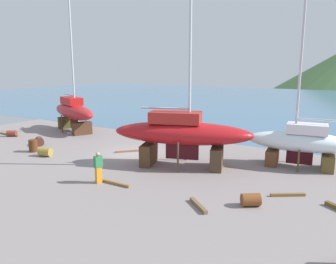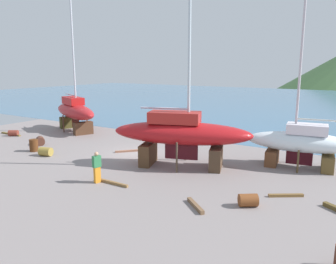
{
  "view_description": "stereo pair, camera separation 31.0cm",
  "coord_description": "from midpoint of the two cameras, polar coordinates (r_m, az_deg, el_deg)",
  "views": [
    {
      "loc": [
        14.19,
        -18.58,
        6.24
      ],
      "look_at": [
        1.51,
        1.95,
        1.45
      ],
      "focal_mm": 35.62,
      "sensor_mm": 36.0,
      "label": 1
    },
    {
      "loc": [
        14.45,
        -18.41,
        6.24
      ],
      "look_at": [
        1.51,
        1.95,
        1.45
      ],
      "focal_mm": 35.62,
      "sensor_mm": 36.0,
      "label": 2
    }
  ],
  "objects": [
    {
      "name": "worker",
      "position": [
        18.45,
        -11.6,
        -5.84
      ],
      "size": [
        0.34,
        0.49,
        1.72
      ],
      "rotation": [
        0.0,
        0.0,
        6.03
      ],
      "color": "orange",
      "rests_on": "ground"
    },
    {
      "name": "timber_short_cross",
      "position": [
        24.86,
        -6.44,
        -3.24
      ],
      "size": [
        1.45,
        1.59,
        0.13
      ],
      "primitive_type": "cube",
      "rotation": [
        0.0,
        0.0,
        0.84
      ],
      "color": "#8D5D47",
      "rests_on": "ground"
    },
    {
      "name": "barrel_tipped_left",
      "position": [
        25.03,
        -19.87,
        -3.16
      ],
      "size": [
        1.01,
        0.83,
        0.62
      ],
      "primitive_type": "cylinder",
      "rotation": [
        1.57,
        0.0,
        4.98
      ],
      "color": "olive",
      "rests_on": "ground"
    },
    {
      "name": "timber_plank_far",
      "position": [
        33.97,
        -25.07,
        -0.32
      ],
      "size": [
        2.74,
        0.2,
        0.13
      ],
      "primitive_type": "cube",
      "rotation": [
        0.0,
        0.0,
        3.14
      ],
      "color": "brown",
      "rests_on": "ground"
    },
    {
      "name": "ground_plane",
      "position": [
        21.95,
        -10.06,
        -5.47
      ],
      "size": [
        39.12,
        39.12,
        0.0
      ],
      "primitive_type": "plane",
      "color": "gray"
    },
    {
      "name": "timber_short_skew",
      "position": [
        15.36,
        5.31,
        -12.43
      ],
      "size": [
        1.36,
        1.19,
        0.17
      ],
      "primitive_type": "cube",
      "rotation": [
        0.0,
        0.0,
        2.44
      ],
      "color": "brown",
      "rests_on": "ground"
    },
    {
      "name": "timber_long_aft",
      "position": [
        17.48,
        20.02,
        -10.16
      ],
      "size": [
        1.51,
        1.09,
        0.14
      ],
      "primitive_type": "cube",
      "rotation": [
        0.0,
        0.0,
        0.59
      ],
      "color": "brown",
      "rests_on": "ground"
    },
    {
      "name": "barrel_rust_near",
      "position": [
        26.63,
        -21.68,
        -2.14
      ],
      "size": [
        0.63,
        0.63,
        0.91
      ],
      "primitive_type": "cylinder",
      "rotation": [
        0.0,
        0.0,
        3.12
      ],
      "color": "#542D14",
      "rests_on": "ground"
    },
    {
      "name": "timber_long_fore",
      "position": [
        18.37,
        -9.12,
        -8.55
      ],
      "size": [
        2.2,
        0.15,
        0.14
      ],
      "primitive_type": "cube",
      "rotation": [
        0.0,
        0.0,
        3.14
      ],
      "color": "olive",
      "rests_on": "ground"
    },
    {
      "name": "sea_water",
      "position": [
        62.79,
        19.15,
        4.9
      ],
      "size": [
        143.0,
        71.23,
        0.01
      ],
      "primitive_type": "cube",
      "color": "teal",
      "rests_on": "ground"
    },
    {
      "name": "barrel_tipped_right",
      "position": [
        28.58,
        -20.72,
        -1.44
      ],
      "size": [
        1.06,
        1.01,
        0.67
      ],
      "primitive_type": "cylinder",
      "rotation": [
        1.57,
        0.0,
        4.14
      ],
      "color": "#542E22",
      "rests_on": "ground"
    },
    {
      "name": "sailboat_far_slipway",
      "position": [
        20.77,
        2.64,
        -0.26
      ],
      "size": [
        9.09,
        5.26,
        12.57
      ],
      "rotation": [
        0.0,
        0.0,
        0.33
      ],
      "color": "#493424",
      "rests_on": "ground"
    },
    {
      "name": "barrel_rust_far",
      "position": [
        15.8,
        14.11,
        -11.25
      ],
      "size": [
        1.01,
        0.96,
        0.58
      ],
      "primitive_type": "cylinder",
      "rotation": [
        1.57,
        0.0,
        5.34
      ],
      "color": "brown",
      "rests_on": "ground"
    },
    {
      "name": "barrel_ochre",
      "position": [
        33.24,
        -24.7,
        -0.16
      ],
      "size": [
        0.97,
        0.89,
        0.54
      ],
      "primitive_type": "cylinder",
      "rotation": [
        1.57,
        0.0,
        5.29
      ],
      "color": "brown",
      "rests_on": "ground"
    },
    {
      "name": "sailboat_large_starboard",
      "position": [
        22.2,
        22.14,
        -1.65
      ],
      "size": [
        6.74,
        3.08,
        10.45
      ],
      "rotation": [
        0.0,
        0.0,
        3.28
      ],
      "color": "brown",
      "rests_on": "ground"
    },
    {
      "name": "sailboat_small_center",
      "position": [
        33.52,
        -15.41,
        3.47
      ],
      "size": [
        8.31,
        5.15,
        13.56
      ],
      "rotation": [
        0.0,
        0.0,
        -0.4
      ],
      "color": "#4D301F",
      "rests_on": "ground"
    }
  ]
}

